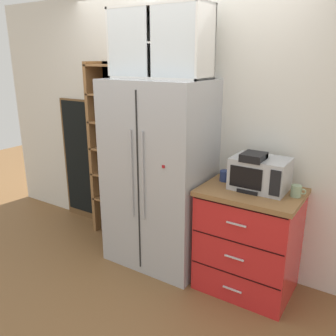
{
  "coord_description": "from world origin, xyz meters",
  "views": [
    {
      "loc": [
        1.79,
        -2.57,
        1.94
      ],
      "look_at": [
        0.1,
        0.03,
        0.97
      ],
      "focal_mm": 37.94,
      "sensor_mm": 36.0,
      "label": 1
    }
  ],
  "objects_px": {
    "mug_navy": "(225,176)",
    "chalkboard_menu": "(83,161)",
    "bottle_amber": "(255,175)",
    "refrigerator": "(159,175)",
    "mug_sage": "(296,191)",
    "microwave": "(260,174)",
    "coffee_maker": "(254,171)",
    "bottle_cobalt": "(254,173)"
  },
  "relations": [
    {
      "from": "bottle_amber",
      "to": "microwave",
      "type": "bearing_deg",
      "value": -10.8
    },
    {
      "from": "refrigerator",
      "to": "mug_sage",
      "type": "height_order",
      "value": "refrigerator"
    },
    {
      "from": "coffee_maker",
      "to": "mug_sage",
      "type": "height_order",
      "value": "coffee_maker"
    },
    {
      "from": "microwave",
      "to": "bottle_amber",
      "type": "distance_m",
      "value": 0.05
    },
    {
      "from": "bottle_cobalt",
      "to": "chalkboard_menu",
      "type": "distance_m",
      "value": 2.25
    },
    {
      "from": "refrigerator",
      "to": "mug_navy",
      "type": "distance_m",
      "value": 0.63
    },
    {
      "from": "refrigerator",
      "to": "mug_navy",
      "type": "xyz_separation_m",
      "value": [
        0.62,
        0.1,
        0.08
      ]
    },
    {
      "from": "refrigerator",
      "to": "coffee_maker",
      "type": "distance_m",
      "value": 0.91
    },
    {
      "from": "microwave",
      "to": "chalkboard_menu",
      "type": "bearing_deg",
      "value": 174.48
    },
    {
      "from": "microwave",
      "to": "coffee_maker",
      "type": "xyz_separation_m",
      "value": [
        -0.04,
        -0.04,
        0.03
      ]
    },
    {
      "from": "coffee_maker",
      "to": "chalkboard_menu",
      "type": "relative_size",
      "value": 0.21
    },
    {
      "from": "refrigerator",
      "to": "microwave",
      "type": "height_order",
      "value": "refrigerator"
    },
    {
      "from": "coffee_maker",
      "to": "mug_sage",
      "type": "relative_size",
      "value": 2.71
    },
    {
      "from": "mug_navy",
      "to": "bottle_amber",
      "type": "distance_m",
      "value": 0.28
    },
    {
      "from": "refrigerator",
      "to": "bottle_cobalt",
      "type": "relative_size",
      "value": 5.96
    },
    {
      "from": "refrigerator",
      "to": "bottle_cobalt",
      "type": "distance_m",
      "value": 0.91
    },
    {
      "from": "coffee_maker",
      "to": "mug_navy",
      "type": "xyz_separation_m",
      "value": [
        -0.27,
        0.07,
        -0.11
      ]
    },
    {
      "from": "mug_navy",
      "to": "chalkboard_menu",
      "type": "xyz_separation_m",
      "value": [
        -1.94,
        0.19,
        -0.22
      ]
    },
    {
      "from": "microwave",
      "to": "bottle_cobalt",
      "type": "distance_m",
      "value": 0.05
    },
    {
      "from": "chalkboard_menu",
      "to": "bottle_cobalt",
      "type": "bearing_deg",
      "value": -6.14
    },
    {
      "from": "chalkboard_menu",
      "to": "bottle_amber",
      "type": "bearing_deg",
      "value": -5.43
    },
    {
      "from": "refrigerator",
      "to": "mug_sage",
      "type": "xyz_separation_m",
      "value": [
        1.23,
        0.07,
        0.08
      ]
    },
    {
      "from": "mug_sage",
      "to": "bottle_amber",
      "type": "relative_size",
      "value": 0.47
    },
    {
      "from": "mug_sage",
      "to": "mug_navy",
      "type": "distance_m",
      "value": 0.61
    },
    {
      "from": "refrigerator",
      "to": "chalkboard_menu",
      "type": "bearing_deg",
      "value": 167.44
    },
    {
      "from": "mug_sage",
      "to": "bottle_cobalt",
      "type": "bearing_deg",
      "value": -177.97
    },
    {
      "from": "microwave",
      "to": "chalkboard_menu",
      "type": "xyz_separation_m",
      "value": [
        -2.26,
        0.22,
        -0.3
      ]
    },
    {
      "from": "mug_sage",
      "to": "bottle_cobalt",
      "type": "height_order",
      "value": "bottle_cobalt"
    },
    {
      "from": "mug_sage",
      "to": "chalkboard_menu",
      "type": "xyz_separation_m",
      "value": [
        -2.55,
        0.23,
        -0.22
      ]
    },
    {
      "from": "mug_sage",
      "to": "mug_navy",
      "type": "xyz_separation_m",
      "value": [
        -0.61,
        0.04,
        0.0
      ]
    },
    {
      "from": "mug_navy",
      "to": "bottle_amber",
      "type": "xyz_separation_m",
      "value": [
        0.27,
        -0.02,
        0.06
      ]
    },
    {
      "from": "bottle_amber",
      "to": "chalkboard_menu",
      "type": "height_order",
      "value": "chalkboard_menu"
    },
    {
      "from": "mug_navy",
      "to": "chalkboard_menu",
      "type": "distance_m",
      "value": 1.96
    },
    {
      "from": "bottle_amber",
      "to": "bottle_cobalt",
      "type": "distance_m",
      "value": 0.04
    },
    {
      "from": "bottle_amber",
      "to": "chalkboard_menu",
      "type": "bearing_deg",
      "value": 174.57
    },
    {
      "from": "refrigerator",
      "to": "bottle_amber",
      "type": "xyz_separation_m",
      "value": [
        0.89,
        0.08,
        0.14
      ]
    },
    {
      "from": "refrigerator",
      "to": "bottle_amber",
      "type": "bearing_deg",
      "value": 5.36
    },
    {
      "from": "bottle_amber",
      "to": "bottle_cobalt",
      "type": "bearing_deg",
      "value": -90.0
    },
    {
      "from": "refrigerator",
      "to": "mug_navy",
      "type": "bearing_deg",
      "value": 9.46
    },
    {
      "from": "refrigerator",
      "to": "chalkboard_menu",
      "type": "height_order",
      "value": "refrigerator"
    },
    {
      "from": "refrigerator",
      "to": "coffee_maker",
      "type": "xyz_separation_m",
      "value": [
        0.89,
        0.03,
        0.19
      ]
    },
    {
      "from": "bottle_cobalt",
      "to": "chalkboard_menu",
      "type": "height_order",
      "value": "chalkboard_menu"
    }
  ]
}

